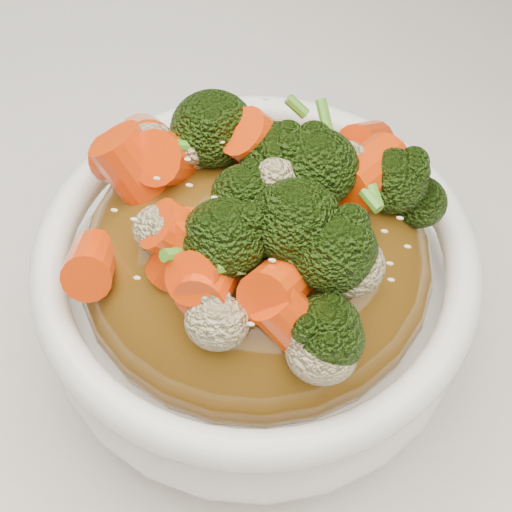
# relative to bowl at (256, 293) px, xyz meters

# --- Properties ---
(tablecloth) EXTENTS (1.20, 0.80, 0.04)m
(tablecloth) POSITION_rel_bowl_xyz_m (-0.03, -0.01, -0.07)
(tablecloth) COLOR silver
(tablecloth) RESTS_ON dining_table
(bowl) EXTENTS (0.29, 0.29, 0.09)m
(bowl) POSITION_rel_bowl_xyz_m (0.00, 0.00, 0.00)
(bowl) COLOR white
(bowl) RESTS_ON tablecloth
(sauce_base) EXTENTS (0.23, 0.23, 0.10)m
(sauce_base) POSITION_rel_bowl_xyz_m (-0.00, -0.00, 0.03)
(sauce_base) COLOR brown
(sauce_base) RESTS_ON bowl
(carrots) EXTENTS (0.23, 0.23, 0.05)m
(carrots) POSITION_rel_bowl_xyz_m (-0.00, -0.00, 0.10)
(carrots) COLOR #F04007
(carrots) RESTS_ON sauce_base
(broccoli) EXTENTS (0.23, 0.23, 0.05)m
(broccoli) POSITION_rel_bowl_xyz_m (-0.00, -0.00, 0.10)
(broccoli) COLOR black
(broccoli) RESTS_ON sauce_base
(cauliflower) EXTENTS (0.23, 0.23, 0.04)m
(cauliflower) POSITION_rel_bowl_xyz_m (-0.00, -0.00, 0.10)
(cauliflower) COLOR #CCBC8B
(cauliflower) RESTS_ON sauce_base
(scallions) EXTENTS (0.18, 0.18, 0.02)m
(scallions) POSITION_rel_bowl_xyz_m (-0.00, -0.00, 0.10)
(scallions) COLOR #499422
(scallions) RESTS_ON sauce_base
(sesame_seeds) EXTENTS (0.21, 0.21, 0.01)m
(sesame_seeds) POSITION_rel_bowl_xyz_m (0.00, -0.00, 0.10)
(sesame_seeds) COLOR beige
(sesame_seeds) RESTS_ON sauce_base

